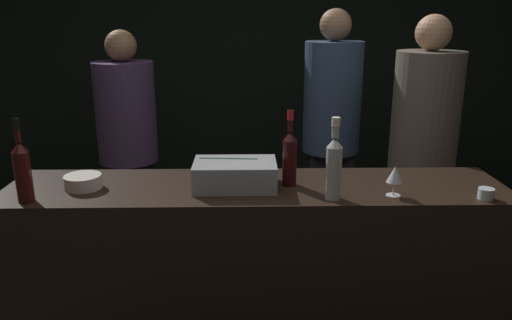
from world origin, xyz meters
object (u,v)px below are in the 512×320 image
at_px(bowl_white, 83,181).
at_px(candle_votive, 486,194).
at_px(person_in_hoodie, 128,138).
at_px(white_wine_bottle, 334,165).
at_px(person_blond_tee, 331,127).
at_px(wine_glass, 395,175).
at_px(ice_bin_with_bottles, 235,173).
at_px(person_grey_polo, 423,145).
at_px(red_wine_bottle_black_foil, 22,169).
at_px(red_wine_bottle_tall, 290,156).

relative_size(bowl_white, candle_votive, 2.50).
distance_m(bowl_white, person_in_hoodie, 1.18).
distance_m(white_wine_bottle, person_blond_tee, 1.31).
bearing_deg(wine_glass, ice_bin_with_bottles, 169.43).
relative_size(ice_bin_with_bottles, white_wine_bottle, 1.05).
bearing_deg(person_blond_tee, bowl_white, -119.16).
xyz_separation_m(person_in_hoodie, person_grey_polo, (1.92, -0.45, 0.06)).
height_order(red_wine_bottle_black_foil, person_grey_polo, person_grey_polo).
relative_size(ice_bin_with_bottles, person_grey_polo, 0.22).
height_order(bowl_white, wine_glass, wine_glass).
bearing_deg(wine_glass, person_in_hoodie, 139.00).
distance_m(red_wine_bottle_tall, person_grey_polo, 1.13).
distance_m(candle_votive, person_grey_polo, 0.90).
xyz_separation_m(candle_votive, red_wine_bottle_tall, (-0.86, 0.21, 0.12)).
bearing_deg(wine_glass, white_wine_bottle, -173.62).
height_order(wine_glass, red_wine_bottle_black_foil, red_wine_bottle_black_foil).
bearing_deg(wine_glass, red_wine_bottle_tall, 161.09).
bearing_deg(person_blond_tee, ice_bin_with_bottles, -98.44).
relative_size(red_wine_bottle_black_foil, red_wine_bottle_tall, 1.02).
relative_size(red_wine_bottle_tall, person_in_hoodie, 0.22).
height_order(bowl_white, person_blond_tee, person_blond_tee).
distance_m(person_in_hoodie, person_blond_tee, 1.42).
bearing_deg(candle_votive, ice_bin_with_bottles, 170.77).
distance_m(ice_bin_with_bottles, red_wine_bottle_tall, 0.27).
relative_size(ice_bin_with_bottles, person_in_hoodie, 0.24).
bearing_deg(person_blond_tee, person_grey_polo, -17.16).
distance_m(wine_glass, red_wine_bottle_black_foil, 1.64).
relative_size(bowl_white, white_wine_bottle, 0.47).
distance_m(ice_bin_with_bottles, bowl_white, 0.72).
xyz_separation_m(bowl_white, wine_glass, (1.44, -0.13, 0.06)).
relative_size(ice_bin_with_bottles, bowl_white, 2.24).
bearing_deg(red_wine_bottle_tall, ice_bin_with_bottles, -174.77).
bearing_deg(person_in_hoodie, person_grey_polo, 100.29).
height_order(red_wine_bottle_black_foil, person_blond_tee, person_blond_tee).
height_order(ice_bin_with_bottles, person_blond_tee, person_blond_tee).
bearing_deg(candle_votive, red_wine_bottle_black_foil, 179.68).
distance_m(red_wine_bottle_tall, person_in_hoodie, 1.56).
distance_m(candle_votive, person_blond_tee, 1.38).
bearing_deg(person_grey_polo, candle_votive, 146.26).
relative_size(wine_glass, person_grey_polo, 0.08).
bearing_deg(red_wine_bottle_tall, wine_glass, -18.91).
relative_size(red_wine_bottle_black_foil, person_in_hoodie, 0.23).
height_order(candle_votive, red_wine_bottle_tall, red_wine_bottle_tall).
relative_size(person_in_hoodie, person_blond_tee, 0.92).
xyz_separation_m(ice_bin_with_bottles, candle_votive, (1.12, -0.18, -0.04)).
bearing_deg(person_grey_polo, person_in_hoodie, 44.61).
xyz_separation_m(ice_bin_with_bottles, white_wine_bottle, (0.44, -0.17, 0.09)).
height_order(bowl_white, person_in_hoodie, person_in_hoodie).
height_order(person_in_hoodie, person_blond_tee, person_blond_tee).
xyz_separation_m(red_wine_bottle_black_foil, red_wine_bottle_tall, (1.18, 0.19, -0.00)).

